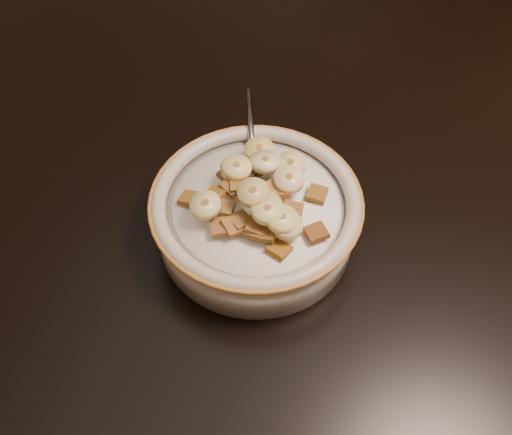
% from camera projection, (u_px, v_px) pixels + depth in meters
% --- Properties ---
extents(floor, '(4.00, 4.50, 0.10)m').
position_uv_depth(floor, '(329.00, 414.00, 1.31)').
color(floor, '#422816').
rests_on(floor, ground).
extents(table, '(1.43, 0.95, 0.04)m').
position_uv_depth(table, '(394.00, 198.00, 0.69)').
color(table, black).
rests_on(table, floor).
extents(chair, '(0.58, 0.58, 1.04)m').
position_uv_depth(chair, '(422.00, 89.00, 1.14)').
color(chair, black).
rests_on(chair, floor).
extents(cereal_bowl, '(0.21, 0.21, 0.05)m').
position_uv_depth(cereal_bowl, '(256.00, 220.00, 0.61)').
color(cereal_bowl, '#B9AE9F').
rests_on(cereal_bowl, table).
extents(milk, '(0.18, 0.18, 0.00)m').
position_uv_depth(milk, '(256.00, 205.00, 0.59)').
color(milk, white).
rests_on(milk, cereal_bowl).
extents(spoon, '(0.05, 0.06, 0.01)m').
position_uv_depth(spoon, '(254.00, 178.00, 0.61)').
color(spoon, gray).
rests_on(spoon, cereal_bowl).
extents(cereal_square_0, '(0.03, 0.02, 0.01)m').
position_uv_depth(cereal_square_0, '(240.00, 185.00, 0.58)').
color(cereal_square_0, brown).
rests_on(cereal_square_0, milk).
extents(cereal_square_1, '(0.02, 0.02, 0.01)m').
position_uv_depth(cereal_square_1, '(224.00, 208.00, 0.57)').
color(cereal_square_1, brown).
rests_on(cereal_square_1, milk).
extents(cereal_square_2, '(0.03, 0.03, 0.01)m').
position_uv_depth(cereal_square_2, '(279.00, 191.00, 0.58)').
color(cereal_square_2, brown).
rests_on(cereal_square_2, milk).
extents(cereal_square_3, '(0.02, 0.03, 0.01)m').
position_uv_depth(cereal_square_3, '(252.00, 165.00, 0.61)').
color(cereal_square_3, olive).
rests_on(cereal_square_3, milk).
extents(cereal_square_4, '(0.03, 0.03, 0.01)m').
position_uv_depth(cereal_square_4, '(279.00, 249.00, 0.55)').
color(cereal_square_4, brown).
rests_on(cereal_square_4, milk).
extents(cereal_square_5, '(0.03, 0.03, 0.01)m').
position_uv_depth(cereal_square_5, '(276.00, 188.00, 0.58)').
color(cereal_square_5, olive).
rests_on(cereal_square_5, milk).
extents(cereal_square_6, '(0.03, 0.03, 0.01)m').
position_uv_depth(cereal_square_6, '(234.00, 226.00, 0.56)').
color(cereal_square_6, '#995A20').
rests_on(cereal_square_6, milk).
extents(cereal_square_7, '(0.02, 0.02, 0.01)m').
position_uv_depth(cereal_square_7, '(293.00, 210.00, 0.57)').
color(cereal_square_7, brown).
rests_on(cereal_square_7, milk).
extents(cereal_square_8, '(0.02, 0.02, 0.01)m').
position_uv_depth(cereal_square_8, '(257.00, 227.00, 0.56)').
color(cereal_square_8, brown).
rests_on(cereal_square_8, milk).
extents(cereal_square_9, '(0.03, 0.03, 0.01)m').
position_uv_depth(cereal_square_9, '(229.00, 175.00, 0.60)').
color(cereal_square_9, '#966436').
rests_on(cereal_square_9, milk).
extents(cereal_square_10, '(0.03, 0.03, 0.01)m').
position_uv_depth(cereal_square_10, '(215.00, 195.00, 0.58)').
color(cereal_square_10, brown).
rests_on(cereal_square_10, milk).
extents(cereal_square_11, '(0.03, 0.03, 0.01)m').
position_uv_depth(cereal_square_11, '(240.00, 221.00, 0.56)').
color(cereal_square_11, brown).
rests_on(cereal_square_11, milk).
extents(cereal_square_12, '(0.03, 0.02, 0.01)m').
position_uv_depth(cereal_square_12, '(255.00, 230.00, 0.56)').
color(cereal_square_12, brown).
rests_on(cereal_square_12, milk).
extents(cereal_square_13, '(0.03, 0.03, 0.01)m').
position_uv_depth(cereal_square_13, '(238.00, 181.00, 0.59)').
color(cereal_square_13, brown).
rests_on(cereal_square_13, milk).
extents(cereal_square_14, '(0.02, 0.02, 0.01)m').
position_uv_depth(cereal_square_14, '(190.00, 199.00, 0.59)').
color(cereal_square_14, brown).
rests_on(cereal_square_14, milk).
extents(cereal_square_15, '(0.02, 0.02, 0.01)m').
position_uv_depth(cereal_square_15, '(246.00, 169.00, 0.60)').
color(cereal_square_15, '#985F30').
rests_on(cereal_square_15, milk).
extents(cereal_square_16, '(0.02, 0.02, 0.01)m').
position_uv_depth(cereal_square_16, '(271.00, 207.00, 0.56)').
color(cereal_square_16, brown).
rests_on(cereal_square_16, milk).
extents(cereal_square_17, '(0.02, 0.02, 0.01)m').
position_uv_depth(cereal_square_17, '(317.00, 194.00, 0.59)').
color(cereal_square_17, brown).
rests_on(cereal_square_17, milk).
extents(cereal_square_18, '(0.02, 0.02, 0.01)m').
position_uv_depth(cereal_square_18, '(265.00, 233.00, 0.55)').
color(cereal_square_18, brown).
rests_on(cereal_square_18, milk).
extents(cereal_square_19, '(0.03, 0.03, 0.01)m').
position_uv_depth(cereal_square_19, '(233.00, 186.00, 0.58)').
color(cereal_square_19, brown).
rests_on(cereal_square_19, milk).
extents(cereal_square_20, '(0.03, 0.03, 0.01)m').
position_uv_depth(cereal_square_20, '(317.00, 232.00, 0.56)').
color(cereal_square_20, brown).
rests_on(cereal_square_20, milk).
extents(cereal_square_21, '(0.03, 0.03, 0.01)m').
position_uv_depth(cereal_square_21, '(221.00, 227.00, 0.56)').
color(cereal_square_21, brown).
rests_on(cereal_square_21, milk).
extents(banana_slice_0, '(0.04, 0.04, 0.01)m').
position_uv_depth(banana_slice_0, '(289.00, 179.00, 0.58)').
color(banana_slice_0, '#F5D896').
rests_on(banana_slice_0, milk).
extents(banana_slice_1, '(0.04, 0.04, 0.02)m').
position_uv_depth(banana_slice_1, '(265.00, 162.00, 0.59)').
color(banana_slice_1, '#FFEEA9').
rests_on(banana_slice_1, milk).
extents(banana_slice_2, '(0.04, 0.04, 0.02)m').
position_uv_depth(banana_slice_2, '(282.00, 219.00, 0.55)').
color(banana_slice_2, '#FBEA8A').
rests_on(banana_slice_2, milk).
extents(banana_slice_3, '(0.04, 0.04, 0.01)m').
position_uv_depth(banana_slice_3, '(266.00, 206.00, 0.56)').
color(banana_slice_3, '#E6CC7E').
rests_on(banana_slice_3, milk).
extents(banana_slice_4, '(0.04, 0.04, 0.02)m').
position_uv_depth(banana_slice_4, '(290.00, 165.00, 0.60)').
color(banana_slice_4, '#F3DF7C').
rests_on(banana_slice_4, milk).
extents(banana_slice_5, '(0.04, 0.04, 0.01)m').
position_uv_depth(banana_slice_5, '(205.00, 205.00, 0.56)').
color(banana_slice_5, '#EFE68E').
rests_on(banana_slice_5, milk).
extents(banana_slice_6, '(0.04, 0.04, 0.01)m').
position_uv_depth(banana_slice_6, '(235.00, 169.00, 0.59)').
color(banana_slice_6, '#F1CF7E').
rests_on(banana_slice_6, milk).
extents(banana_slice_7, '(0.04, 0.04, 0.01)m').
position_uv_depth(banana_slice_7, '(259.00, 150.00, 0.61)').
color(banana_slice_7, '#E6C573').
rests_on(banana_slice_7, milk).
extents(banana_slice_8, '(0.04, 0.04, 0.01)m').
position_uv_depth(banana_slice_8, '(253.00, 193.00, 0.55)').
color(banana_slice_8, '#E0C772').
rests_on(banana_slice_8, milk).
extents(banana_slice_9, '(0.04, 0.04, 0.01)m').
position_uv_depth(banana_slice_9, '(287.00, 225.00, 0.55)').
color(banana_slice_9, '#CCBA7F').
rests_on(banana_slice_9, milk).
extents(banana_slice_10, '(0.04, 0.04, 0.01)m').
position_uv_depth(banana_slice_10, '(237.00, 168.00, 0.59)').
color(banana_slice_10, '#F0E096').
rests_on(banana_slice_10, milk).
extents(banana_slice_11, '(0.04, 0.04, 0.01)m').
position_uv_depth(banana_slice_11, '(267.00, 211.00, 0.55)').
color(banana_slice_11, '#DAD085').
rests_on(banana_slice_11, milk).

